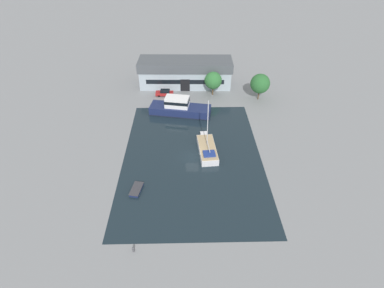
{
  "coord_description": "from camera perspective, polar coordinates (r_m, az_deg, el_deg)",
  "views": [
    {
      "loc": [
        -0.97,
        -43.42,
        35.68
      ],
      "look_at": [
        0.0,
        2.8,
        1.0
      ],
      "focal_mm": 28.0,
      "sensor_mm": 36.0,
      "label": 1
    }
  ],
  "objects": [
    {
      "name": "ground_plane",
      "position": [
        56.21,
        0.06,
        -2.53
      ],
      "size": [
        440.0,
        440.0,
        0.0
      ],
      "primitive_type": "plane",
      "color": "gray"
    },
    {
      "name": "water_canal",
      "position": [
        56.21,
        0.06,
        -2.52
      ],
      "size": [
        25.64,
        37.28,
        0.01
      ],
      "primitive_type": "cube",
      "color": "black",
      "rests_on": "ground"
    },
    {
      "name": "warehouse_building",
      "position": [
        81.0,
        -1.27,
        13.48
      ],
      "size": [
        24.4,
        8.35,
        6.97
      ],
      "rotation": [
        0.0,
        0.0,
        -0.03
      ],
      "color": "#99A8B2",
      "rests_on": "ground"
    },
    {
      "name": "quay_tree_near_building",
      "position": [
        75.79,
        4.05,
        11.98
      ],
      "size": [
        4.29,
        4.29,
        6.04
      ],
      "color": "brown",
      "rests_on": "ground"
    },
    {
      "name": "quay_tree_by_water",
      "position": [
        75.08,
        12.85,
        11.15
      ],
      "size": [
        4.71,
        4.71,
        6.55
      ],
      "color": "brown",
      "rests_on": "ground"
    },
    {
      "name": "parked_car",
      "position": [
        76.73,
        -5.23,
        9.69
      ],
      "size": [
        4.48,
        1.95,
        1.6
      ],
      "rotation": [
        0.0,
        0.0,
        1.52
      ],
      "color": "maroon",
      "rests_on": "ground"
    },
    {
      "name": "sailboat_moored",
      "position": [
        57.12,
        2.89,
        -0.9
      ],
      "size": [
        3.81,
        9.67,
        10.83
      ],
      "rotation": [
        0.0,
        0.0,
        0.08
      ],
      "color": "silver",
      "rests_on": "water_canal"
    },
    {
      "name": "motor_cruiser",
      "position": [
        68.55,
        -2.42,
        6.91
      ],
      "size": [
        14.41,
        6.74,
        4.08
      ],
      "rotation": [
        0.0,
        0.0,
        1.39
      ],
      "color": "#19234C",
      "rests_on": "water_canal"
    },
    {
      "name": "small_dinghy",
      "position": [
        50.48,
        -10.53,
        -8.5
      ],
      "size": [
        2.2,
        3.54,
        0.49
      ],
      "rotation": [
        0.0,
        0.0,
        2.95
      ],
      "color": "#19234C",
      "rests_on": "water_canal"
    },
    {
      "name": "mooring_bollard",
      "position": [
        43.08,
        -11.12,
        -19.05
      ],
      "size": [
        0.33,
        0.33,
        0.85
      ],
      "color": "#47474C",
      "rests_on": "ground"
    }
  ]
}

